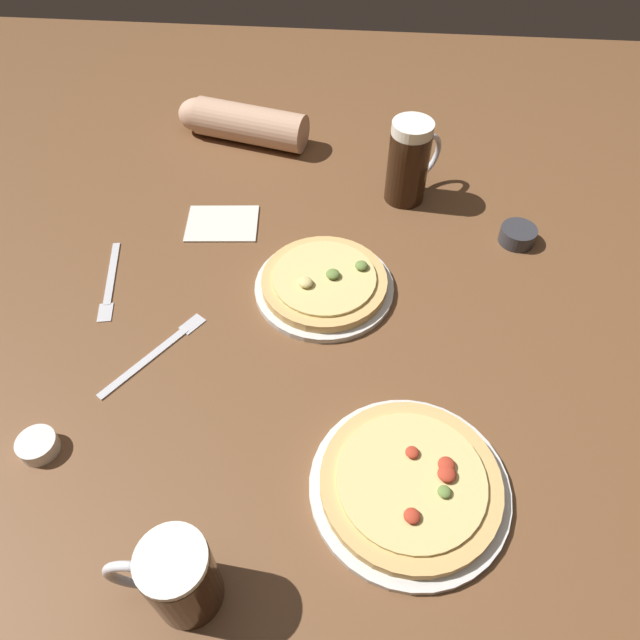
% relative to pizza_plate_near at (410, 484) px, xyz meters
% --- Properties ---
extents(ground_plane, '(2.40, 2.40, 0.03)m').
position_rel_pizza_plate_near_xyz_m(ground_plane, '(-0.15, 0.29, -0.03)').
color(ground_plane, brown).
extents(pizza_plate_near, '(0.29, 0.29, 0.05)m').
position_rel_pizza_plate_near_xyz_m(pizza_plate_near, '(0.00, 0.00, 0.00)').
color(pizza_plate_near, silver).
rests_on(pizza_plate_near, ground_plane).
extents(pizza_plate_far, '(0.26, 0.26, 0.05)m').
position_rel_pizza_plate_near_xyz_m(pizza_plate_far, '(-0.16, 0.38, 0.00)').
color(pizza_plate_far, silver).
rests_on(pizza_plate_far, ground_plane).
extents(beer_mug_dark, '(0.12, 0.12, 0.18)m').
position_rel_pizza_plate_near_xyz_m(beer_mug_dark, '(-0.00, 0.68, 0.07)').
color(beer_mug_dark, black).
rests_on(beer_mug_dark, ground_plane).
extents(beer_mug_amber, '(0.14, 0.09, 0.14)m').
position_rel_pizza_plate_near_xyz_m(beer_mug_amber, '(-0.29, -0.17, 0.05)').
color(beer_mug_amber, black).
rests_on(beer_mug_amber, ground_plane).
extents(ramekin_sauce, '(0.06, 0.06, 0.03)m').
position_rel_pizza_plate_near_xyz_m(ramekin_sauce, '(-0.55, 0.02, -0.00)').
color(ramekin_sauce, silver).
rests_on(ramekin_sauce, ground_plane).
extents(ramekin_butter, '(0.07, 0.07, 0.03)m').
position_rel_pizza_plate_near_xyz_m(ramekin_butter, '(0.22, 0.55, -0.00)').
color(ramekin_butter, '#333338').
rests_on(ramekin_butter, ground_plane).
extents(napkin_folded, '(0.16, 0.13, 0.01)m').
position_rel_pizza_plate_near_xyz_m(napkin_folded, '(-0.38, 0.55, -0.01)').
color(napkin_folded, silver).
rests_on(napkin_folded, ground_plane).
extents(fork_left, '(0.14, 0.19, 0.01)m').
position_rel_pizza_plate_near_xyz_m(fork_left, '(-0.43, 0.21, -0.01)').
color(fork_left, silver).
rests_on(fork_left, ground_plane).
extents(fork_spare, '(0.06, 0.20, 0.01)m').
position_rel_pizza_plate_near_xyz_m(fork_spare, '(-0.56, 0.37, -0.01)').
color(fork_spare, silver).
rests_on(fork_spare, ground_plane).
extents(diner_arm, '(0.32, 0.15, 0.09)m').
position_rel_pizza_plate_near_xyz_m(diner_arm, '(-0.40, 0.87, 0.03)').
color(diner_arm, tan).
rests_on(diner_arm, ground_plane).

